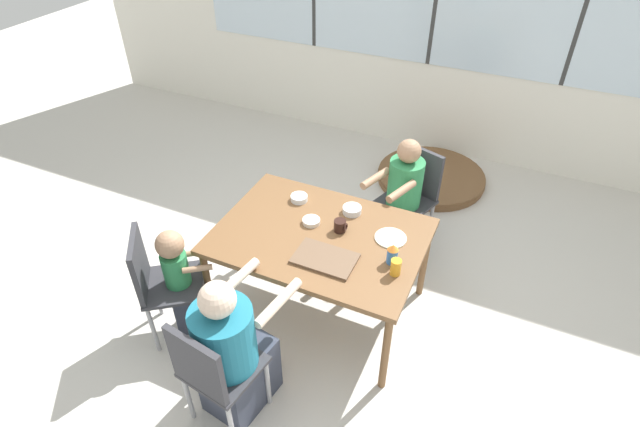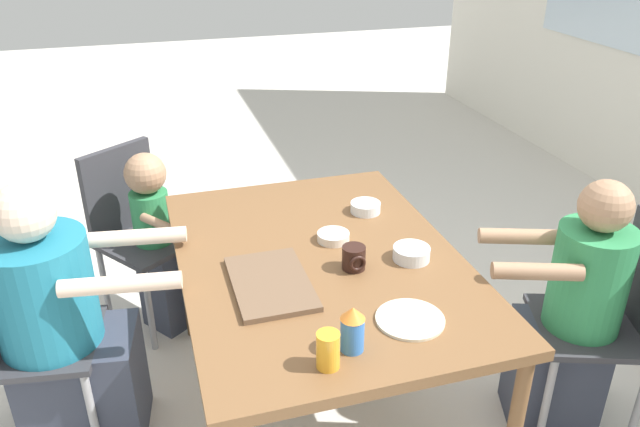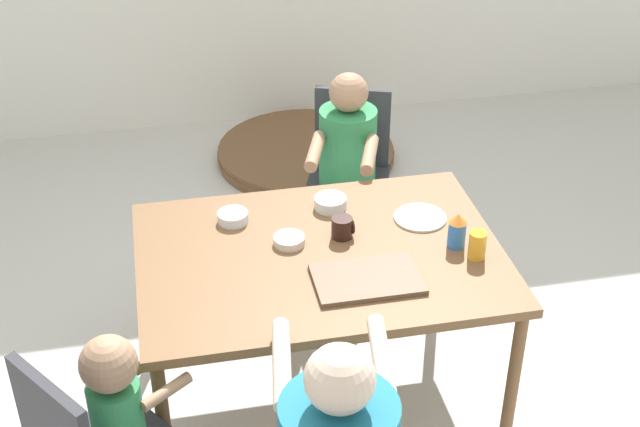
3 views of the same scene
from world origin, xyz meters
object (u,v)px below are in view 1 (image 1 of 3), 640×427
bowl_fruit (352,210)px  folded_table_stack (431,177)px  person_toddler (182,282)px  sippy_cup (392,254)px  chair_for_man_blue_shirt (211,370)px  bowl_cereal (311,221)px  person_woman_green_shirt (400,203)px  chair_for_toddler (157,278)px  juice_glass (396,267)px  person_man_blue_shirt (233,354)px  chair_for_woman_green_shirt (413,190)px  coffee_mug (340,226)px  bowl_white_shallow (299,198)px

bowl_fruit → folded_table_stack: size_ratio=0.12×
person_toddler → sippy_cup: person_toddler is taller
chair_for_man_blue_shirt → bowl_cereal: bearing=95.7°
person_woman_green_shirt → person_toddler: person_woman_green_shirt is taller
chair_for_toddler → juice_glass: (1.49, 0.51, 0.25)m
person_toddler → bowl_fruit: bearing=98.8°
bowl_cereal → folded_table_stack: bearing=77.5°
chair_for_toddler → person_man_blue_shirt: size_ratio=0.81×
person_man_blue_shirt → folded_table_stack: size_ratio=0.98×
person_woman_green_shirt → person_man_blue_shirt: 1.89m
chair_for_man_blue_shirt → bowl_fruit: 1.47m
person_woman_green_shirt → chair_for_toddler: bearing=71.3°
bowl_cereal → chair_for_man_blue_shirt: bearing=-92.7°
person_man_blue_shirt → sippy_cup: bearing=60.9°
chair_for_toddler → sippy_cup: bearing=76.5°
person_toddler → chair_for_woman_green_shirt: bearing=108.6°
bowl_fruit → folded_table_stack: (0.22, 1.74, -0.71)m
sippy_cup → folded_table_stack: size_ratio=0.13×
coffee_mug → person_woman_green_shirt: bearing=75.7°
chair_for_man_blue_shirt → sippy_cup: chair_for_man_blue_shirt is taller
juice_glass → folded_table_stack: bearing=96.5°
coffee_mug → bowl_cereal: 0.22m
folded_table_stack → chair_for_man_blue_shirt: bearing=-98.9°
chair_for_toddler → sippy_cup: 1.58m
person_man_blue_shirt → sippy_cup: person_man_blue_shirt is taller
person_man_blue_shirt → folded_table_stack: bearing=89.5°
person_man_blue_shirt → bowl_white_shallow: 1.27m
person_woman_green_shirt → coffee_mug: (-0.21, -0.81, 0.29)m
chair_for_woman_green_shirt → bowl_cereal: size_ratio=7.08×
chair_for_woman_green_shirt → chair_for_toddler: bearing=72.7°
person_man_blue_shirt → juice_glass: (0.72, 0.78, 0.31)m
juice_glass → bowl_white_shallow: bearing=153.5°
person_man_blue_shirt → coffee_mug: 1.10m
chair_for_woman_green_shirt → bowl_cereal: bearing=83.2°
chair_for_woman_green_shirt → juice_glass: 1.25m
folded_table_stack → chair_for_woman_green_shirt: bearing=-87.7°
bowl_cereal → sippy_cup: bearing=-13.0°
sippy_cup → folded_table_stack: 2.26m
person_man_blue_shirt → bowl_fruit: 1.30m
chair_for_woman_green_shirt → chair_for_toddler: (-1.28, -1.71, 0.00)m
bowl_cereal → bowl_fruit: 0.32m
chair_for_toddler → bowl_white_shallow: chair_for_toddler is taller
person_toddler → folded_table_stack: size_ratio=0.82×
person_man_blue_shirt → chair_for_toddler: bearing=168.5°
person_woman_green_shirt → sippy_cup: 1.04m
person_man_blue_shirt → bowl_white_shallow: (-0.17, 1.23, 0.27)m
sippy_cup → bowl_white_shallow: 0.91m
person_toddler → person_woman_green_shirt: bearing=107.2°
person_woman_green_shirt → bowl_white_shallow: 0.91m
chair_for_woman_green_shirt → person_woman_green_shirt: bearing=90.0°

